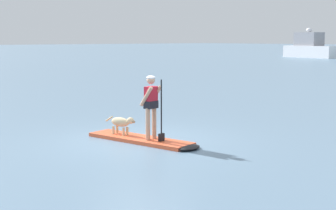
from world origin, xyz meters
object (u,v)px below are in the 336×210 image
(person_paddler, at_px, (151,103))
(moored_boat_port, at_px, (311,48))
(paddleboard, at_px, (146,140))
(dog, at_px, (122,122))

(person_paddler, xyz_separation_m, moored_boat_port, (-31.33, 54.61, 0.29))
(paddleboard, bearing_deg, moored_boat_port, 119.69)
(dog, bearing_deg, paddleboard, 11.82)
(person_paddler, xyz_separation_m, dog, (-1.06, -0.22, -0.64))
(moored_boat_port, bearing_deg, paddleboard, -60.31)
(paddleboard, relative_size, moored_boat_port, 0.40)
(person_paddler, distance_m, moored_boat_port, 62.96)
(paddleboard, xyz_separation_m, moored_boat_port, (-31.15, 54.64, 1.33))
(person_paddler, relative_size, dog, 1.54)
(person_paddler, height_order, dog, person_paddler)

